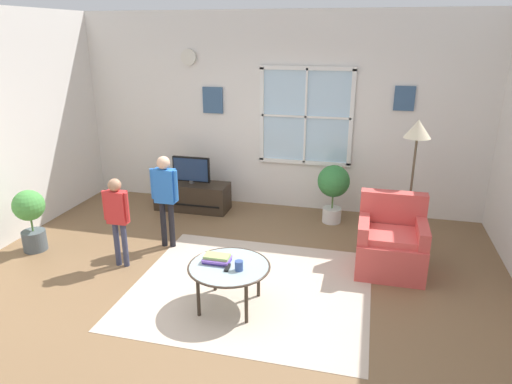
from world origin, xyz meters
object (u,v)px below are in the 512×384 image
at_px(cup, 239,266).
at_px(person_red_shirt, 117,212).
at_px(armchair, 391,243).
at_px(book_stack, 217,259).
at_px(television, 191,170).
at_px(remote_near_books, 228,268).
at_px(person_blue_shirt, 165,191).
at_px(potted_plant_corner, 30,215).
at_px(potted_plant_by_window, 333,186).
at_px(floor_lamp, 416,142).
at_px(coffee_table, 229,268).
at_px(tv_stand, 193,196).

height_order(cup, person_red_shirt, person_red_shirt).
xyz_separation_m(armchair, book_stack, (-1.72, -1.15, 0.16)).
distance_m(television, remote_near_books, 2.86).
height_order(remote_near_books, person_blue_shirt, person_blue_shirt).
bearing_deg(television, remote_near_books, -61.37).
bearing_deg(potted_plant_corner, television, 52.12).
distance_m(potted_plant_by_window, potted_plant_corner, 4.04).
bearing_deg(potted_plant_corner, armchair, 7.63).
relative_size(person_red_shirt, floor_lamp, 0.66).
distance_m(person_blue_shirt, potted_plant_corner, 1.71).
bearing_deg(armchair, book_stack, -146.37).
bearing_deg(armchair, coffee_table, -142.93).
bearing_deg(potted_plant_corner, floor_lamp, 15.57).
distance_m(cup, person_blue_shirt, 1.78).
distance_m(cup, potted_plant_corner, 2.99).
bearing_deg(floor_lamp, person_red_shirt, -157.27).
bearing_deg(floor_lamp, book_stack, -136.54).
relative_size(armchair, cup, 8.88).
bearing_deg(armchair, cup, -139.35).
xyz_separation_m(potted_plant_corner, floor_lamp, (4.59, 1.28, 0.91)).
distance_m(coffee_table, potted_plant_by_window, 2.59).
relative_size(book_stack, person_red_shirt, 0.24).
height_order(coffee_table, person_blue_shirt, person_blue_shirt).
height_order(television, potted_plant_corner, television).
bearing_deg(person_blue_shirt, armchair, 1.43).
bearing_deg(coffee_table, remote_near_books, -87.08).
xyz_separation_m(remote_near_books, floor_lamp, (1.80, 1.95, 0.92)).
xyz_separation_m(armchair, potted_plant_by_window, (-0.78, 1.26, 0.23)).
height_order(television, cup, television).
relative_size(tv_stand, book_stack, 4.28).
height_order(potted_plant_corner, floor_lamp, floor_lamp).
height_order(tv_stand, armchair, armchair).
height_order(coffee_table, potted_plant_corner, potted_plant_corner).
bearing_deg(remote_near_books, cup, -0.63).
bearing_deg(person_blue_shirt, cup, -42.38).
relative_size(armchair, person_blue_shirt, 0.72).
xyz_separation_m(armchair, potted_plant_corner, (-4.37, -0.59, 0.15)).
bearing_deg(floor_lamp, tv_stand, 170.04).
bearing_deg(television, potted_plant_by_window, 0.36).
xyz_separation_m(armchair, person_red_shirt, (-3.08, -0.69, 0.35)).
relative_size(television, book_stack, 2.22).
distance_m(tv_stand, remote_near_books, 2.87).
bearing_deg(person_blue_shirt, potted_plant_by_window, 33.86).
xyz_separation_m(book_stack, cup, (0.26, -0.11, 0.01)).
bearing_deg(book_stack, person_blue_shirt, 134.01).
bearing_deg(floor_lamp, person_blue_shirt, -165.66).
xyz_separation_m(coffee_table, potted_plant_corner, (-2.79, 0.61, 0.05)).
distance_m(potted_plant_by_window, floor_lamp, 1.42).
xyz_separation_m(television, remote_near_books, (1.37, -2.50, -0.18)).
bearing_deg(potted_plant_by_window, book_stack, -111.35).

